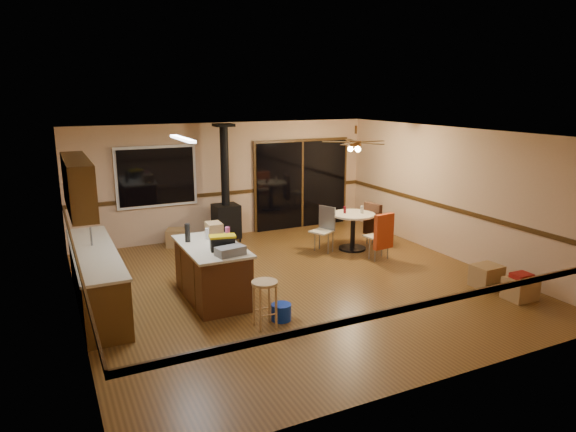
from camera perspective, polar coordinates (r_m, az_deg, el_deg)
floor at (r=9.04m, az=0.84°, el=-7.51°), size 7.00×7.00×0.00m
ceiling at (r=8.46m, az=0.90°, el=9.16°), size 7.00×7.00×0.00m
wall_back at (r=11.83m, az=-6.79°, el=3.99°), size 7.00×0.00×7.00m
wall_front at (r=5.87m, az=16.49°, el=-6.45°), size 7.00×0.00×7.00m
wall_left at (r=7.79m, az=-22.83°, el=-2.04°), size 0.00×7.00×7.00m
wall_right at (r=10.66m, az=17.94°, el=2.37°), size 0.00×7.00×7.00m
chair_rail at (r=8.73m, az=0.86°, el=-1.37°), size 7.00×7.00×0.08m
window at (r=11.34m, az=-14.41°, el=4.27°), size 1.72×0.10×1.32m
sliding_door at (r=12.56m, az=1.54°, el=3.49°), size 2.52×0.10×2.10m
lower_cabinets at (r=8.54m, az=-20.49°, el=-6.63°), size 0.60×3.00×0.86m
countertop at (r=8.40m, az=-20.74°, el=-3.74°), size 0.64×3.04×0.04m
upper_cabinets at (r=8.36m, az=-22.31°, el=3.24°), size 0.35×2.00×0.80m
kitchen_island at (r=8.36m, az=-8.44°, el=-6.15°), size 0.88×1.68×0.90m
wood_stove at (r=11.46m, az=-6.91°, el=0.77°), size 0.55×0.50×2.52m
ceiling_fan at (r=10.59m, az=7.50°, el=7.84°), size 0.24×0.24×0.55m
fluorescent_strip at (r=8.11m, az=-11.65°, el=8.41°), size 0.10×1.20×0.04m
toolbox_grey at (r=7.66m, az=-6.42°, el=-3.88°), size 0.46×0.31×0.13m
toolbox_black at (r=7.91m, az=-7.28°, el=-3.07°), size 0.40×0.26×0.20m
toolbox_yellow_lid at (r=7.87m, az=-7.31°, el=-2.25°), size 0.43×0.28×0.03m
box_on_island at (r=8.74m, az=-8.22°, el=-1.44°), size 0.25×0.33×0.22m
bottle_dark at (r=8.42m, az=-11.11°, el=-1.84°), size 0.09×0.09×0.30m
bottle_pink at (r=8.34m, az=-6.72°, el=-2.04°), size 0.09×0.09×0.24m
bottle_white at (r=8.52m, az=-8.96°, el=-1.96°), size 0.08×0.08×0.19m
bar_stool at (r=7.36m, az=-2.59°, el=-9.76°), size 0.49×0.49×0.68m
blue_bucket at (r=7.64m, az=-0.75°, el=-10.62°), size 0.33×0.33×0.24m
dining_table at (r=10.89m, az=7.23°, el=-0.99°), size 0.92×0.92×0.78m
glass_red at (r=10.81m, az=6.33°, el=0.70°), size 0.07×0.07×0.15m
glass_cream at (r=10.87m, az=8.22°, el=0.71°), size 0.08×0.08×0.15m
chair_left at (r=10.68m, az=4.09°, el=-0.88°), size 0.54×0.54×0.51m
chair_near at (r=10.24m, az=10.50°, el=-1.68°), size 0.47×0.51×0.70m
chair_right at (r=11.16m, az=9.46°, el=-0.36°), size 0.54×0.51×0.70m
box_under_window at (r=11.34m, az=-12.11°, el=-2.38°), size 0.59×0.54×0.38m
box_corner_a at (r=9.14m, az=24.39°, el=-7.35°), size 0.47×0.40×0.35m
box_corner_b at (r=9.49m, az=21.19°, el=-6.21°), size 0.48×0.41×0.38m
box_small_red at (r=9.07m, az=24.53°, el=-6.07°), size 0.31×0.26×0.08m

